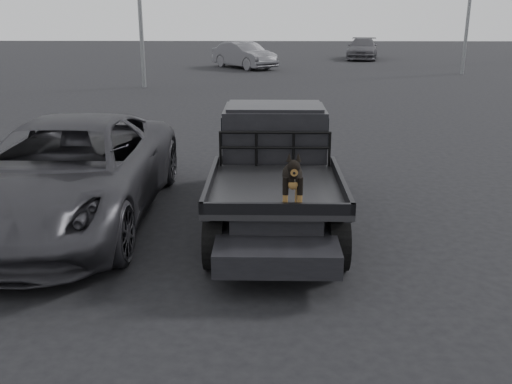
# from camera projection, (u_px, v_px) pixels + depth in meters

# --- Properties ---
(ground) EXTENTS (120.00, 120.00, 0.00)m
(ground) POSITION_uv_depth(u_px,v_px,m) (285.00, 274.00, 7.55)
(ground) COLOR black
(ground) RESTS_ON ground
(flatbed_ute) EXTENTS (2.00, 5.40, 0.92)m
(flatbed_ute) POSITION_uv_depth(u_px,v_px,m) (275.00, 196.00, 9.22)
(flatbed_ute) COLOR black
(flatbed_ute) RESTS_ON ground
(ute_cab) EXTENTS (1.72, 1.30, 0.88)m
(ute_cab) POSITION_uv_depth(u_px,v_px,m) (274.00, 130.00, 9.85)
(ute_cab) COLOR black
(ute_cab) RESTS_ON flatbed_ute
(headache_rack) EXTENTS (1.80, 0.08, 0.55)m
(headache_rack) POSITION_uv_depth(u_px,v_px,m) (275.00, 149.00, 9.19)
(headache_rack) COLOR black
(headache_rack) RESTS_ON flatbed_ute
(dog) EXTENTS (0.32, 0.60, 0.74)m
(dog) POSITION_uv_depth(u_px,v_px,m) (292.00, 180.00, 7.21)
(dog) COLOR black
(dog) RESTS_ON flatbed_ute
(parked_suv) EXTENTS (2.76, 5.97, 1.66)m
(parked_suv) POSITION_uv_depth(u_px,v_px,m) (68.00, 173.00, 9.22)
(parked_suv) COLOR #2F2F34
(parked_suv) RESTS_ON ground
(distant_car_a) EXTENTS (4.16, 4.67, 1.54)m
(distant_car_a) POSITION_uv_depth(u_px,v_px,m) (244.00, 55.00, 34.09)
(distant_car_a) COLOR #515056
(distant_car_a) RESTS_ON ground
(distant_car_b) EXTENTS (2.99, 5.31, 1.45)m
(distant_car_b) POSITION_uv_depth(u_px,v_px,m) (362.00, 49.00, 40.47)
(distant_car_b) COLOR #47464B
(distant_car_b) RESTS_ON ground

